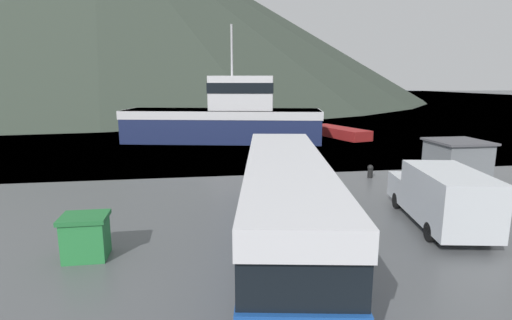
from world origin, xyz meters
name	(u,v)px	position (x,y,z in m)	size (l,w,h in m)	color
water_surface	(208,97)	(0.00, 138.74, 0.00)	(240.00, 240.00, 0.00)	#475B6B
hill_backdrop	(99,5)	(-35.52, 143.24, 30.50)	(208.08, 208.08, 61.00)	#333D33
tour_bus	(286,197)	(-1.90, 8.18, 1.74)	(4.77, 13.15, 3.07)	#194799
delivery_van	(441,195)	(4.53, 9.09, 1.25)	(3.23, 6.39, 2.36)	silver
fishing_boat	(226,117)	(-1.98, 32.62, 2.28)	(18.80, 8.49, 10.56)	#19234C
storage_bin	(86,236)	(-8.46, 8.17, 0.73)	(1.44, 1.21, 1.44)	#287F3D
dock_kiosk	(456,162)	(9.34, 15.04, 1.23)	(2.83, 2.89, 2.43)	slate
small_boat	(339,132)	(9.52, 33.87, 0.48)	(4.38, 7.87, 0.96)	maroon
mooring_bollard	(370,171)	(5.25, 17.02, 0.42)	(0.34, 0.34, 0.78)	black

